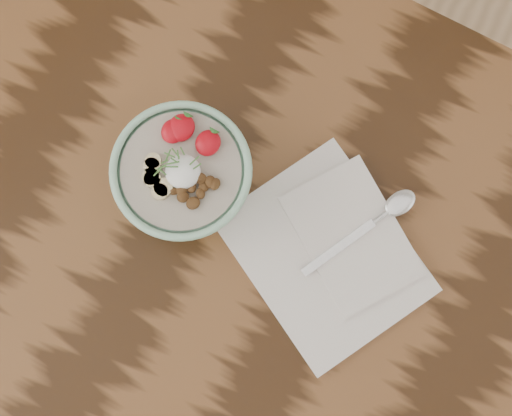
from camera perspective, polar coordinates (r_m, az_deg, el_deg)
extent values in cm
cube|color=black|center=(92.92, 3.34, -8.88)|extent=(160.00, 90.00, 4.00)
cylinder|color=#96CAAA|center=(92.19, -5.49, 1.96)|extent=(7.40, 7.40, 1.06)
torus|color=#96CAAA|center=(83.76, -6.05, 3.04)|extent=(16.83, 16.83, 0.97)
cylinder|color=#BEB09D|center=(84.28, -6.01, 2.96)|extent=(14.27, 14.27, 0.88)
ellipsoid|color=white|center=(82.97, -5.87, 2.92)|extent=(4.15, 4.15, 2.28)
ellipsoid|color=#B60813|center=(84.22, -6.65, 6.13)|extent=(2.78, 3.06, 1.53)
cone|color=#286623|center=(84.16, -6.26, 6.91)|extent=(1.40, 1.03, 1.52)
ellipsoid|color=#B60813|center=(84.12, -6.00, 6.41)|extent=(3.14, 3.46, 1.73)
cone|color=#286623|center=(84.10, -5.56, 7.29)|extent=(1.40, 1.03, 1.52)
ellipsoid|color=#B60813|center=(83.45, -3.86, 5.21)|extent=(2.94, 3.24, 1.62)
cone|color=#286623|center=(83.41, -3.44, 6.04)|extent=(1.40, 1.03, 1.52)
cylinder|color=#D3C18B|center=(83.29, -7.42, 1.64)|extent=(2.21, 2.21, 0.70)
cylinder|color=#D3C18B|center=(84.06, -8.23, 3.74)|extent=(1.91, 1.91, 0.70)
cylinder|color=#D3C18B|center=(83.25, -7.70, 1.29)|extent=(1.95, 1.95, 0.70)
cylinder|color=#D3C18B|center=(83.72, -8.41, 2.49)|extent=(2.08, 2.08, 0.70)
cylinder|color=#D3C18B|center=(83.96, -8.33, 3.33)|extent=(1.96, 1.96, 0.70)
cylinder|color=#D3C18B|center=(83.64, -8.28, 2.31)|extent=(2.02, 2.02, 0.70)
ellipsoid|color=#58371A|center=(82.42, -5.06, 0.39)|extent=(2.12, 2.19, 0.85)
ellipsoid|color=#58371A|center=(82.64, -4.46, 1.16)|extent=(1.67, 1.73, 1.03)
ellipsoid|color=#58371A|center=(82.83, -5.96, 1.40)|extent=(1.75, 1.90, 1.19)
ellipsoid|color=#58371A|center=(82.90, -5.20, 1.64)|extent=(1.57, 1.64, 0.81)
ellipsoid|color=#58371A|center=(82.75, -5.87, 0.89)|extent=(1.96, 1.98, 0.97)
ellipsoid|color=#58371A|center=(82.88, -4.50, 2.39)|extent=(1.92, 1.75, 1.12)
ellipsoid|color=#58371A|center=(82.67, -3.29, 1.92)|extent=(1.25, 1.57, 1.19)
ellipsoid|color=#58371A|center=(83.02, -6.63, 1.33)|extent=(1.55, 1.41, 0.73)
ellipsoid|color=#58371A|center=(82.74, -3.68, 2.10)|extent=(1.83, 1.95, 0.90)
ellipsoid|color=#58371A|center=(82.81, -4.21, 1.70)|extent=(1.68, 1.65, 0.95)
cylinder|color=#447732|center=(81.88, -4.96, 3.80)|extent=(0.65, 1.43, 0.23)
cylinder|color=#447732|center=(82.22, -7.32, 3.70)|extent=(0.66, 0.85, 0.21)
cylinder|color=#447732|center=(82.26, -5.91, 4.56)|extent=(0.97, 0.76, 0.22)
cylinder|color=#447732|center=(82.21, -6.25, 4.27)|extent=(0.83, 0.98, 0.22)
cylinder|color=#447732|center=(82.31, -6.92, 4.22)|extent=(1.40, 0.27, 0.23)
cylinder|color=#447732|center=(82.01, -7.52, 2.91)|extent=(1.23, 0.41, 0.22)
cylinder|color=#447732|center=(82.00, -6.78, 3.30)|extent=(1.46, 0.87, 0.23)
cylinder|color=#447732|center=(82.34, -7.04, 4.23)|extent=(0.36, 1.41, 0.23)
cylinder|color=#447732|center=(82.07, -6.67, 3.60)|extent=(1.30, 1.11, 0.23)
cylinder|color=#447732|center=(81.71, -4.73, 3.34)|extent=(0.67, 1.08, 0.22)
cylinder|color=#447732|center=(82.29, -6.45, 4.40)|extent=(1.36, 0.69, 0.23)
cylinder|color=#447732|center=(82.08, -7.83, 2.93)|extent=(0.57, 1.48, 0.23)
cylinder|color=#447732|center=(82.12, -6.56, 3.81)|extent=(0.98, 0.30, 0.21)
cylinder|color=#447732|center=(82.14, -7.62, 3.26)|extent=(0.97, 1.14, 0.23)
cube|color=silver|center=(91.04, 5.57, -3.78)|extent=(30.03, 28.12, 0.92)
cube|color=silver|center=(90.93, 7.68, -2.23)|extent=(21.07, 19.58, 0.55)
cube|color=silver|center=(90.11, 6.61, -3.18)|extent=(5.87, 10.34, 0.34)
cylinder|color=silver|center=(91.23, 10.10, -0.60)|extent=(1.88, 2.88, 0.67)
ellipsoid|color=silver|center=(91.77, 11.46, 0.41)|extent=(4.59, 5.25, 0.91)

